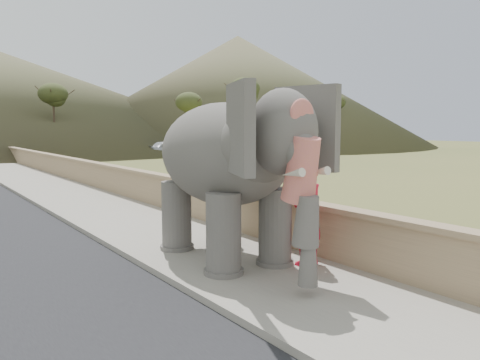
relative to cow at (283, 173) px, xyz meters
name	(u,v)px	position (x,y,z in m)	size (l,w,h in m)	color
ground	(298,295)	(-8.77, -10.41, -0.66)	(160.00, 160.00, 0.00)	olive
walkway	(94,206)	(-8.77, -0.41, -0.58)	(3.00, 120.00, 0.15)	#9E9687
parapet	(139,188)	(-7.12, -0.41, -0.11)	(0.30, 120.00, 1.10)	tan
cow	(283,173)	(0.00, 0.00, 0.00)	(0.71, 1.56, 1.32)	brown
distant_car	(169,148)	(6.29, 23.29, 0.06)	(1.70, 4.23, 1.44)	#B7B8BE
bus_white	(260,138)	(16.14, 22.16, 0.89)	(2.50, 11.00, 3.10)	silver
bus_orange	(309,137)	(23.74, 22.78, 0.89)	(2.50, 11.00, 3.10)	#C56D22
hill_right	(238,91)	(27.23, 41.59, 7.34)	(56.00, 56.00, 16.00)	brown
elephant_and_man	(224,177)	(-8.75, -8.25, 1.09)	(2.56, 4.58, 3.22)	slate
trees	(126,115)	(-1.10, 15.40, 2.88)	(47.54, 37.43, 8.19)	#473828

